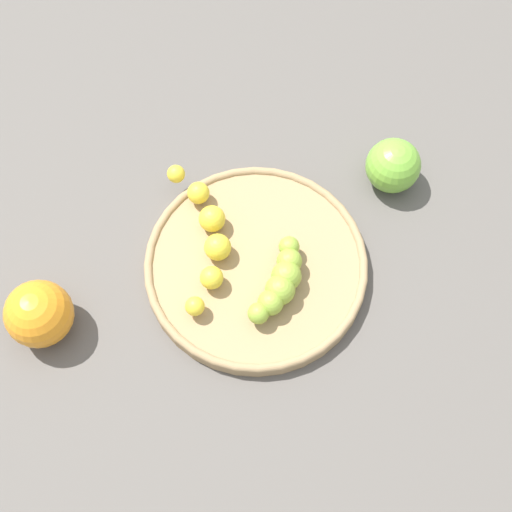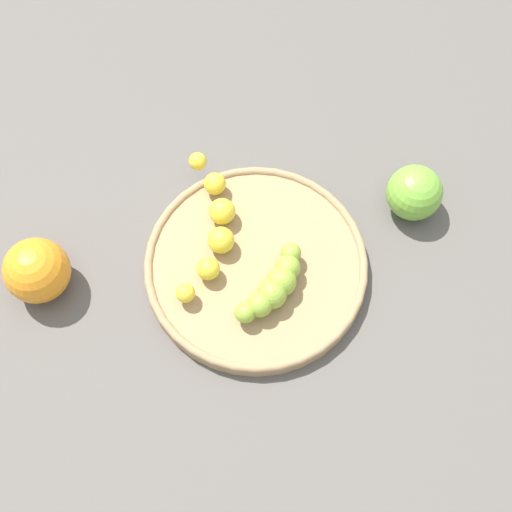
{
  "view_description": "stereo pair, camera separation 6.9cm",
  "coord_description": "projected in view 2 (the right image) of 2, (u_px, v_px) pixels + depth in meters",
  "views": [
    {
      "loc": [
        0.22,
        -0.23,
        0.74
      ],
      "look_at": [
        0.0,
        0.0,
        0.04
      ],
      "focal_mm": 47.51,
      "sensor_mm": 36.0,
      "label": 1
    },
    {
      "loc": [
        0.27,
        -0.18,
        0.74
      ],
      "look_at": [
        0.0,
        0.0,
        0.04
      ],
      "focal_mm": 47.51,
      "sensor_mm": 36.0,
      "label": 2
    }
  ],
  "objects": [
    {
      "name": "fruit_bowl",
      "position": [
        256.0,
        265.0,
        0.8
      ],
      "size": [
        0.26,
        0.26,
        0.02
      ],
      "color": "#A08259",
      "rests_on": "ground_plane"
    },
    {
      "name": "banana_green",
      "position": [
        274.0,
        286.0,
        0.76
      ],
      "size": [
        0.06,
        0.11,
        0.03
      ],
      "rotation": [
        0.0,
        0.0,
        0.35
      ],
      "color": "#8CAD38",
      "rests_on": "fruit_bowl"
    },
    {
      "name": "ground_plane",
      "position": [
        256.0,
        269.0,
        0.81
      ],
      "size": [
        2.4,
        2.4,
        0.0
      ],
      "primitive_type": "plane",
      "color": "#56514C"
    },
    {
      "name": "orange_fruit",
      "position": [
        37.0,
        271.0,
        0.77
      ],
      "size": [
        0.08,
        0.08,
        0.08
      ],
      "primitive_type": "sphere",
      "color": "orange",
      "rests_on": "ground_plane"
    },
    {
      "name": "banana_yellow",
      "position": [
        213.0,
        225.0,
        0.8
      ],
      "size": [
        0.16,
        0.13,
        0.03
      ],
      "rotation": [
        0.0,
        0.0,
        0.93
      ],
      "color": "yellow",
      "rests_on": "fruit_bowl"
    },
    {
      "name": "apple_green",
      "position": [
        414.0,
        193.0,
        0.82
      ],
      "size": [
        0.07,
        0.07,
        0.07
      ],
      "primitive_type": "sphere",
      "color": "#72B238",
      "rests_on": "ground_plane"
    }
  ]
}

